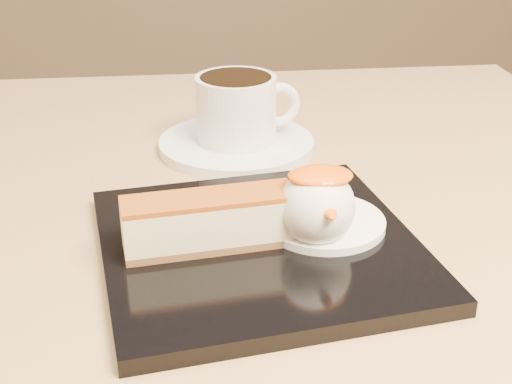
{
  "coord_description": "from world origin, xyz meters",
  "views": [
    {
      "loc": [
        -0.03,
        -0.5,
        0.98
      ],
      "look_at": [
        0.02,
        -0.04,
        0.76
      ],
      "focal_mm": 50.0,
      "sensor_mm": 36.0,
      "label": 1
    }
  ],
  "objects": [
    {
      "name": "mango_sauce",
      "position": [
        0.07,
        -0.07,
        0.78
      ],
      "size": [
        0.05,
        0.03,
        0.01
      ],
      "primitive_type": "ellipsoid",
      "color": "#FF5D08",
      "rests_on": "ice_cream_scoop"
    },
    {
      "name": "ice_cream_scoop",
      "position": [
        0.06,
        -0.07,
        0.76
      ],
      "size": [
        0.05,
        0.05,
        0.05
      ],
      "primitive_type": "sphere",
      "color": "white",
      "rests_on": "cream_smear"
    },
    {
      "name": "dessert_plate",
      "position": [
        0.02,
        -0.06,
        0.73
      ],
      "size": [
        0.25,
        0.25,
        0.01
      ],
      "primitive_type": "cube",
      "rotation": [
        0.0,
        0.0,
        0.15
      ],
      "color": "black",
      "rests_on": "table"
    },
    {
      "name": "table",
      "position": [
        0.0,
        0.0,
        0.56
      ],
      "size": [
        0.8,
        0.8,
        0.72
      ],
      "color": "black",
      "rests_on": "ground"
    },
    {
      "name": "mint_sprig",
      "position": [
        0.04,
        -0.02,
        0.74
      ],
      "size": [
        0.03,
        0.02,
        0.0
      ],
      "color": "#2C8835",
      "rests_on": "cream_smear"
    },
    {
      "name": "coffee_cup",
      "position": [
        0.03,
        0.14,
        0.76
      ],
      "size": [
        0.1,
        0.08,
        0.06
      ],
      "rotation": [
        0.0,
        0.0,
        0.18
      ],
      "color": "white",
      "rests_on": "saucer"
    },
    {
      "name": "saucer",
      "position": [
        0.02,
        0.14,
        0.72
      ],
      "size": [
        0.15,
        0.15,
        0.01
      ],
      "primitive_type": "cylinder",
      "color": "white",
      "rests_on": "table"
    },
    {
      "name": "cream_smear",
      "position": [
        0.07,
        -0.05,
        0.73
      ],
      "size": [
        0.09,
        0.09,
        0.01
      ],
      "primitive_type": "cylinder",
      "color": "white",
      "rests_on": "dessert_plate"
    },
    {
      "name": "cheesecake",
      "position": [
        -0.01,
        -0.07,
        0.75
      ],
      "size": [
        0.12,
        0.05,
        0.04
      ],
      "rotation": [
        0.0,
        0.0,
        0.14
      ],
      "color": "brown",
      "rests_on": "dessert_plate"
    }
  ]
}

